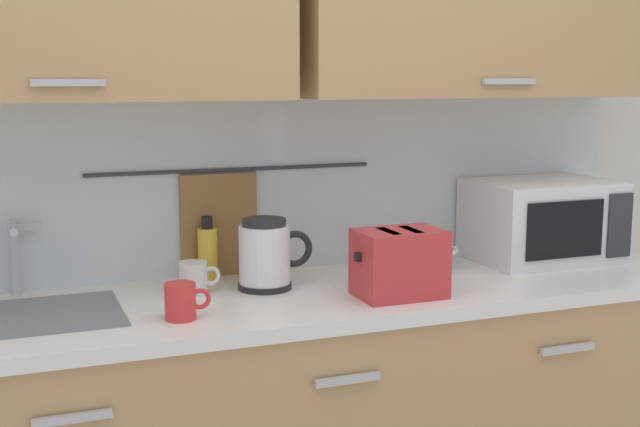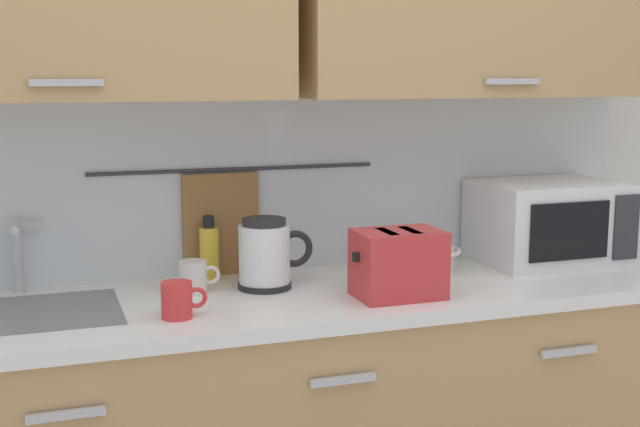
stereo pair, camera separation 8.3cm
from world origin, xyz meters
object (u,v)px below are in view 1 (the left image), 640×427
at_px(mug_near_sink, 181,301).
at_px(toaster, 399,263).
at_px(electric_kettle, 266,255).
at_px(mixing_bowl, 424,257).
at_px(microwave, 542,220).
at_px(mug_by_kettle, 194,278).
at_px(dish_soap_bottle, 208,252).

relative_size(mug_near_sink, toaster, 0.47).
distance_m(electric_kettle, toaster, 0.39).
height_order(electric_kettle, mixing_bowl, electric_kettle).
relative_size(mug_near_sink, mixing_bowl, 0.56).
relative_size(microwave, mug_near_sink, 3.83).
height_order(microwave, mug_by_kettle, microwave).
bearing_deg(mug_near_sink, mixing_bowl, 17.01).
bearing_deg(microwave, toaster, -158.91).
relative_size(microwave, electric_kettle, 2.03).
distance_m(dish_soap_bottle, mug_near_sink, 0.42).
distance_m(mixing_bowl, mug_by_kettle, 0.75).
bearing_deg(toaster, microwave, 21.09).
distance_m(mug_near_sink, mixing_bowl, 0.87).
bearing_deg(dish_soap_bottle, mug_near_sink, -112.71).
distance_m(microwave, mug_near_sink, 1.31).
xyz_separation_m(microwave, dish_soap_bottle, (-1.12, 0.13, -0.05)).
distance_m(electric_kettle, dish_soap_bottle, 0.21).
xyz_separation_m(dish_soap_bottle, mug_by_kettle, (-0.08, -0.15, -0.04)).
bearing_deg(mug_by_kettle, mixing_bowl, 1.73).
height_order(electric_kettle, mug_near_sink, electric_kettle).
bearing_deg(mug_near_sink, toaster, 0.52).
relative_size(microwave, mug_by_kettle, 3.83).
bearing_deg(mug_by_kettle, toaster, -22.98).
bearing_deg(toaster, mixing_bowl, 49.38).
xyz_separation_m(dish_soap_bottle, toaster, (0.46, -0.38, 0.01)).
height_order(toaster, mug_by_kettle, toaster).
xyz_separation_m(microwave, toaster, (-0.66, -0.25, -0.04)).
xyz_separation_m(microwave, mixing_bowl, (-0.45, -0.00, -0.09)).
distance_m(microwave, electric_kettle, 0.99).
distance_m(dish_soap_bottle, mixing_bowl, 0.69).
relative_size(electric_kettle, dish_soap_bottle, 1.16).
distance_m(electric_kettle, mug_near_sink, 0.37).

